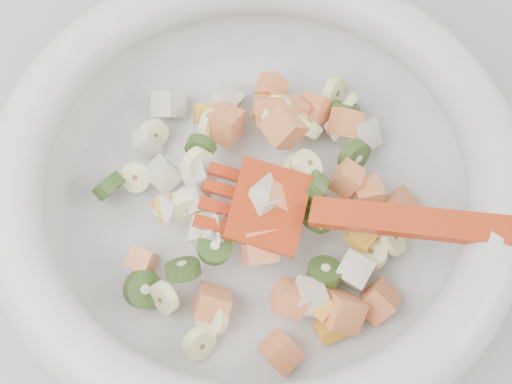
# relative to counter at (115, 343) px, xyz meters

# --- Properties ---
(counter) EXTENTS (2.00, 0.60, 0.90)m
(counter) POSITION_rel_counter_xyz_m (0.00, 0.00, 0.00)
(counter) COLOR #A7A6AC
(counter) RESTS_ON ground
(mixing_bowl) EXTENTS (0.42, 0.37, 0.12)m
(mixing_bowl) POSITION_rel_counter_xyz_m (0.19, 0.01, 0.51)
(mixing_bowl) COLOR silver
(mixing_bowl) RESTS_ON counter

